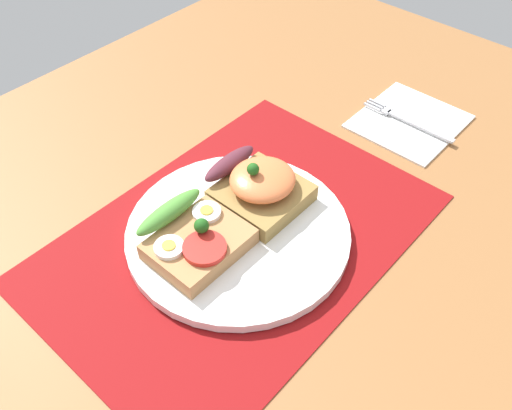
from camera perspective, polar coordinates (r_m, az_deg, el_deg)
The scene contains 7 objects.
ground_plane at distance 63.40cm, azimuth -1.80°, elevation -4.33°, with size 120.00×90.00×3.20cm, color #925F34.
placemat at distance 62.07cm, azimuth -1.84°, elevation -3.29°, with size 43.93×30.17×0.30cm, color maroon.
plate at distance 61.53cm, azimuth -1.86°, elevation -2.85°, with size 24.91×24.91×1.15cm, color white.
sandwich_egg_tomato at distance 58.59cm, azimuth -6.40°, elevation -3.42°, with size 10.09×9.48×4.22cm.
sandwich_salmon at distance 62.72cm, azimuth 0.32°, elevation 1.97°, with size 9.25×10.65×5.97cm.
napkin at distance 80.39cm, azimuth 15.54°, elevation 8.39°, with size 14.24×12.89×0.60cm, color white.
fork at distance 79.69cm, azimuth 15.17°, elevation 8.53°, with size 1.62×13.66×0.32cm.
Camera 1 is at (-29.10, -28.44, 47.02)cm, focal length 38.74 mm.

